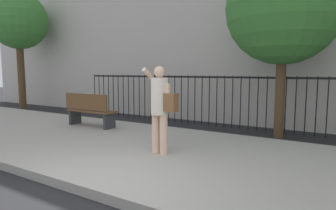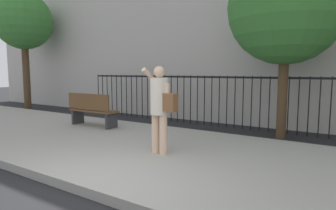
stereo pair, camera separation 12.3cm
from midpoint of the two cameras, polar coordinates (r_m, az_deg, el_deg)
The scene contains 7 objects.
ground_plane at distance 4.34m, azimuth -14.76°, elevation -17.14°, with size 60.00×60.00×0.00m, color black.
sidewalk at distance 5.91m, azimuth 1.53°, elevation -9.69°, with size 28.00×4.40×0.15m, color #9E9B93.
iron_fence at distance 9.06m, azimuth 14.03°, elevation 1.87°, with size 12.03×0.04×1.60m.
pedestrian_on_phone at distance 5.55m, azimuth -0.86°, elevation 0.31°, with size 0.68×0.49×1.68m.
street_bench at distance 8.68m, azimuth -14.26°, elevation -0.79°, with size 1.60×0.45×0.95m.
street_tree_near at distance 15.08m, azimuth -26.07°, elevation 14.31°, with size 2.52×2.52×5.24m.
street_tree_mid at distance 8.25m, azimuth 22.43°, elevation 17.27°, with size 2.91×2.91×4.80m.
Camera 2 is at (3.05, -2.59, 1.73)m, focal length 31.35 mm.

